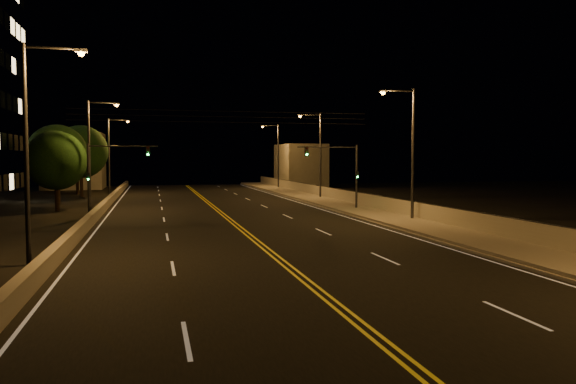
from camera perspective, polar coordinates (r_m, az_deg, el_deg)
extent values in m
plane|color=black|center=(13.74, 9.93, -15.16)|extent=(160.00, 160.00, 0.00)
cube|color=black|center=(32.64, -4.25, -4.21)|extent=(18.00, 120.00, 0.02)
cube|color=gray|center=(35.97, 13.01, -3.35)|extent=(3.60, 120.00, 0.30)
cube|color=gray|center=(35.19, 10.28, -3.59)|extent=(0.14, 120.00, 0.15)
cube|color=#9F9784|center=(36.67, 15.33, -2.23)|extent=(0.30, 120.00, 1.00)
cube|color=#9F9784|center=(32.41, -20.56, -3.83)|extent=(0.45, 120.00, 0.75)
cube|color=gray|center=(84.85, 1.25, 2.70)|extent=(6.00, 10.00, 6.39)
cube|color=gray|center=(84.86, -20.91, 2.96)|extent=(8.00, 8.00, 7.85)
cylinder|color=black|center=(36.62, 15.35, -1.41)|extent=(0.06, 120.00, 0.06)
cube|color=silver|center=(32.39, -19.49, -4.44)|extent=(0.12, 116.00, 0.00)
cube|color=silver|center=(35.06, 9.78, -3.70)|extent=(0.12, 116.00, 0.00)
cube|color=gold|center=(32.61, -4.51, -4.19)|extent=(0.12, 116.00, 0.00)
cube|color=gold|center=(32.66, -3.99, -4.18)|extent=(0.12, 116.00, 0.00)
cube|color=silver|center=(14.13, -10.28, -14.53)|extent=(0.12, 3.00, 0.00)
cube|color=silver|center=(22.85, -11.60, -7.57)|extent=(0.12, 3.00, 0.00)
cube|color=silver|center=(31.73, -12.17, -4.48)|extent=(0.12, 3.00, 0.00)
cube|color=silver|center=(40.66, -12.49, -2.74)|extent=(0.12, 3.00, 0.00)
cube|color=silver|center=(49.62, -12.70, -1.63)|extent=(0.12, 3.00, 0.00)
cube|color=silver|center=(58.59, -12.84, -0.86)|extent=(0.12, 3.00, 0.00)
cube|color=silver|center=(67.56, -12.94, -0.29)|extent=(0.12, 3.00, 0.00)
cube|color=silver|center=(76.55, -13.02, 0.14)|extent=(0.12, 3.00, 0.00)
cube|color=silver|center=(85.53, -13.08, 0.49)|extent=(0.12, 3.00, 0.00)
cube|color=silver|center=(17.14, 22.05, -11.50)|extent=(0.12, 3.00, 0.00)
cube|color=silver|center=(24.83, 9.79, -6.67)|extent=(0.12, 3.00, 0.00)
cube|color=silver|center=(33.18, 3.60, -4.06)|extent=(0.12, 3.00, 0.00)
cube|color=silver|center=(41.80, -0.05, -2.49)|extent=(0.12, 3.00, 0.00)
cube|color=silver|center=(50.56, -2.44, -1.45)|extent=(0.12, 3.00, 0.00)
cube|color=silver|center=(59.39, -4.12, -0.72)|extent=(0.12, 3.00, 0.00)
cube|color=silver|center=(68.26, -5.36, -0.18)|extent=(0.12, 3.00, 0.00)
cube|color=silver|center=(77.16, -6.32, 0.24)|extent=(0.12, 3.00, 0.00)
cube|color=silver|center=(86.08, -7.08, 0.57)|extent=(0.12, 3.00, 0.00)
cylinder|color=#2D2D33|center=(38.66, 12.57, 3.57)|extent=(0.20, 0.20, 8.98)
cylinder|color=#2D2D33|center=(38.45, 11.17, 10.07)|extent=(2.20, 0.12, 0.12)
cube|color=#2D2D33|center=(38.00, 9.64, 10.06)|extent=(0.50, 0.25, 0.14)
sphere|color=#FF9E2D|center=(37.99, 9.63, 9.91)|extent=(0.28, 0.28, 0.28)
cylinder|color=#2D2D33|center=(58.60, 3.31, 3.60)|extent=(0.20, 0.20, 8.98)
cylinder|color=#2D2D33|center=(58.46, 2.29, 7.86)|extent=(2.20, 0.12, 0.12)
cube|color=#2D2D33|center=(58.16, 1.24, 7.81)|extent=(0.50, 0.25, 0.14)
sphere|color=#FF9E2D|center=(58.16, 1.24, 7.72)|extent=(0.28, 0.28, 0.28)
cylinder|color=#2D2D33|center=(78.11, -1.00, 3.58)|extent=(0.20, 0.20, 8.98)
cylinder|color=#2D2D33|center=(78.00, -1.79, 6.77)|extent=(2.20, 0.12, 0.12)
cube|color=#2D2D33|center=(77.78, -2.59, 6.72)|extent=(0.50, 0.25, 0.14)
sphere|color=#FF9E2D|center=(77.78, -2.59, 6.65)|extent=(0.28, 0.28, 0.28)
cylinder|color=#2D2D33|center=(25.06, -25.07, 3.41)|extent=(0.20, 0.20, 8.98)
cylinder|color=#2D2D33|center=(25.25, -22.82, 13.37)|extent=(2.20, 0.12, 0.12)
cube|color=#2D2D33|center=(25.10, -20.27, 13.33)|extent=(0.50, 0.25, 0.14)
sphere|color=#FF9E2D|center=(25.08, -20.26, 13.10)|extent=(0.28, 0.28, 0.28)
cylinder|color=#2D2D33|center=(48.13, -19.55, 3.43)|extent=(0.20, 0.20, 8.98)
cylinder|color=#2D2D33|center=(48.23, -18.34, 8.61)|extent=(2.20, 0.12, 0.12)
cube|color=#2D2D33|center=(48.15, -17.02, 8.56)|extent=(0.50, 0.25, 0.14)
sphere|color=#FF9E2D|center=(48.14, -17.02, 8.44)|extent=(0.28, 0.28, 0.28)
cylinder|color=#2D2D33|center=(69.32, -17.73, 3.42)|extent=(0.20, 0.20, 8.98)
cylinder|color=#2D2D33|center=(69.40, -16.89, 7.02)|extent=(2.20, 0.12, 0.12)
cube|color=#2D2D33|center=(69.34, -15.97, 6.98)|extent=(0.50, 0.25, 0.14)
sphere|color=#FF9E2D|center=(69.33, -15.97, 6.90)|extent=(0.28, 0.28, 0.28)
cylinder|color=#2D2D33|center=(46.24, 6.97, 1.41)|extent=(0.18, 0.18, 5.44)
cylinder|color=#2D2D33|center=(45.40, 4.03, 4.57)|extent=(5.00, 0.10, 0.10)
cube|color=black|center=(44.90, 1.89, 4.14)|extent=(0.28, 0.18, 0.80)
sphere|color=#19FF4C|center=(44.79, 1.93, 3.83)|extent=(0.14, 0.14, 0.14)
cube|color=black|center=(46.09, 7.04, 1.75)|extent=(0.22, 0.14, 0.55)
cylinder|color=#2D2D33|center=(43.54, -19.60, 1.11)|extent=(0.18, 0.18, 5.44)
cylinder|color=#2D2D33|center=(43.33, -16.37, 4.49)|extent=(5.00, 0.10, 0.10)
cube|color=black|center=(43.27, -14.04, 4.07)|extent=(0.28, 0.18, 0.80)
sphere|color=#19FF4C|center=(43.16, -14.04, 3.74)|extent=(0.14, 0.14, 0.14)
cube|color=black|center=(43.38, -19.63, 1.47)|extent=(0.22, 0.14, 0.55)
cylinder|color=black|center=(41.83, -6.43, 7.07)|extent=(22.00, 0.03, 0.03)
cylinder|color=black|center=(41.86, -6.43, 7.61)|extent=(22.00, 0.03, 0.03)
cylinder|color=black|center=(41.89, -6.43, 8.16)|extent=(22.00, 0.03, 0.03)
cylinder|color=black|center=(49.89, -22.41, -0.48)|extent=(0.36, 0.36, 2.31)
sphere|color=black|center=(49.79, -22.49, 2.98)|extent=(4.87, 4.87, 4.87)
cylinder|color=black|center=(56.92, -22.31, 0.14)|extent=(0.36, 0.36, 2.62)
sphere|color=black|center=(56.84, -22.39, 3.58)|extent=(5.52, 5.52, 5.52)
cylinder|color=black|center=(67.04, -20.24, 0.74)|extent=(0.36, 0.36, 2.80)
sphere|color=black|center=(66.98, -20.30, 3.87)|extent=(5.92, 5.92, 5.92)
cylinder|color=black|center=(71.65, -20.61, 0.91)|extent=(0.36, 0.36, 2.85)
sphere|color=black|center=(71.59, -20.67, 3.88)|extent=(6.01, 6.01, 6.01)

